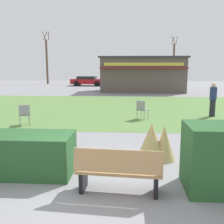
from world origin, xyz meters
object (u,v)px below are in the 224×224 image
(food_kiosk, at_px, (142,74))
(tree_left_bg, at_px, (47,61))
(tree_right_bg, at_px, (174,62))
(park_bench, at_px, (119,171))
(person_standing, at_px, (213,99))
(cafe_chair_east, at_px, (24,113))
(parked_car_west_slot, at_px, (88,81))
(cafe_chair_center, at_px, (142,108))

(food_kiosk, xyz_separation_m, tree_left_bg, (-12.65, 10.36, 1.47))
(food_kiosk, bearing_deg, tree_right_bg, 69.49)
(park_bench, bearing_deg, person_standing, 62.66)
(cafe_chair_east, xyz_separation_m, parked_car_west_slot, (-0.82, 22.76, 0.12))
(parked_car_west_slot, height_order, tree_right_bg, tree_right_bg)
(cafe_chair_center, distance_m, tree_left_bg, 27.14)
(park_bench, distance_m, parked_car_west_slot, 29.04)
(person_standing, height_order, parked_car_west_slot, person_standing)
(cafe_chair_east, bearing_deg, person_standing, 16.88)
(park_bench, distance_m, cafe_chair_center, 7.52)
(person_standing, distance_m, tree_left_bg, 28.05)
(parked_car_west_slot, height_order, tree_left_bg, tree_left_bg)
(parked_car_west_slot, xyz_separation_m, tree_left_bg, (-6.12, 3.10, 2.53))
(food_kiosk, xyz_separation_m, person_standing, (2.87, -12.89, -0.84))
(person_standing, relative_size, tree_left_bg, 0.24)
(parked_car_west_slot, bearing_deg, park_bench, -80.02)
(tree_left_bg, bearing_deg, cafe_chair_center, -63.70)
(person_standing, bearing_deg, cafe_chair_east, 89.28)
(cafe_chair_center, xyz_separation_m, tree_right_bg, (5.96, 27.95, 2.46))
(cafe_chair_center, relative_size, parked_car_west_slot, 0.21)
(park_bench, relative_size, food_kiosk, 0.21)
(tree_left_bg, bearing_deg, parked_car_west_slot, -26.82)
(cafe_chair_east, height_order, tree_right_bg, tree_right_bg)
(tree_left_bg, bearing_deg, food_kiosk, -39.31)
(cafe_chair_center, xyz_separation_m, tree_left_bg, (-11.96, 24.21, 2.64))
(food_kiosk, height_order, person_standing, food_kiosk)
(food_kiosk, distance_m, tree_left_bg, 16.41)
(tree_right_bg, bearing_deg, food_kiosk, -110.51)
(tree_left_bg, distance_m, tree_right_bg, 18.31)
(food_kiosk, distance_m, parked_car_west_slot, 9.82)
(park_bench, height_order, tree_left_bg, tree_left_bg)
(park_bench, xyz_separation_m, person_standing, (4.36, 8.44, 0.38))
(cafe_chair_center, bearing_deg, parked_car_west_slot, 105.46)
(person_standing, height_order, tree_left_bg, tree_left_bg)
(cafe_chair_east, height_order, person_standing, person_standing)
(cafe_chair_center, height_order, parked_car_west_slot, parked_car_west_slot)
(park_bench, distance_m, tree_right_bg, 36.15)
(cafe_chair_center, distance_m, parked_car_west_slot, 21.91)
(cafe_chair_east, relative_size, person_standing, 0.53)
(cafe_chair_east, xyz_separation_m, tree_right_bg, (10.97, 29.59, 2.46))
(tree_right_bg, bearing_deg, cafe_chair_center, -102.03)
(person_standing, bearing_deg, tree_right_bg, -22.68)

